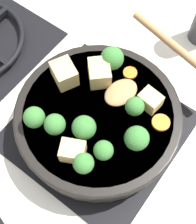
# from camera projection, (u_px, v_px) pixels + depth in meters

# --- Properties ---
(ground_plane) EXTENTS (2.40, 2.40, 0.00)m
(ground_plane) POSITION_uv_depth(u_px,v_px,m) (98.00, 130.00, 0.63)
(ground_plane) COLOR silver
(front_burner_grate) EXTENTS (0.31, 0.31, 0.03)m
(front_burner_grate) POSITION_uv_depth(u_px,v_px,m) (98.00, 128.00, 0.62)
(front_burner_grate) COLOR black
(front_burner_grate) RESTS_ON ground_plane
(skillet_pan) EXTENTS (0.42, 0.31, 0.06)m
(skillet_pan) POSITION_uv_depth(u_px,v_px,m) (97.00, 119.00, 0.58)
(skillet_pan) COLOR black
(skillet_pan) RESTS_ON front_burner_grate
(wooden_spoon) EXTENTS (0.22, 0.23, 0.02)m
(wooden_spoon) POSITION_uv_depth(u_px,v_px,m) (154.00, 67.00, 0.59)
(wooden_spoon) COLOR #A87A4C
(wooden_spoon) RESTS_ON skillet_pan
(tofu_cube_center_large) EXTENTS (0.06, 0.06, 0.04)m
(tofu_cube_center_large) POSITION_uv_depth(u_px,v_px,m) (99.00, 73.00, 0.57)
(tofu_cube_center_large) COLOR #DBB770
(tofu_cube_center_large) RESTS_ON skillet_pan
(tofu_cube_near_handle) EXTENTS (0.03, 0.04, 0.03)m
(tofu_cube_near_handle) POSITION_uv_depth(u_px,v_px,m) (150.00, 100.00, 0.55)
(tofu_cube_near_handle) COLOR #DBB770
(tofu_cube_near_handle) RESTS_ON skillet_pan
(tofu_cube_east_chunk) EXTENTS (0.05, 0.05, 0.03)m
(tofu_cube_east_chunk) POSITION_uv_depth(u_px,v_px,m) (73.00, 151.00, 0.51)
(tofu_cube_east_chunk) COLOR #DBB770
(tofu_cube_east_chunk) RESTS_ON skillet_pan
(tofu_cube_west_chunk) EXTENTS (0.06, 0.06, 0.04)m
(tofu_cube_west_chunk) POSITION_uv_depth(u_px,v_px,m) (64.00, 74.00, 0.57)
(tofu_cube_west_chunk) COLOR #DBB770
(tofu_cube_west_chunk) RESTS_ON skillet_pan
(broccoli_floret_near_spoon) EXTENTS (0.04, 0.04, 0.04)m
(broccoli_floret_near_spoon) POSITION_uv_depth(u_px,v_px,m) (55.00, 125.00, 0.52)
(broccoli_floret_near_spoon) COLOR #709956
(broccoli_floret_near_spoon) RESTS_ON skillet_pan
(broccoli_floret_center_top) EXTENTS (0.04, 0.04, 0.05)m
(broccoli_floret_center_top) POSITION_uv_depth(u_px,v_px,m) (84.00, 128.00, 0.52)
(broccoli_floret_center_top) COLOR #709956
(broccoli_floret_center_top) RESTS_ON skillet_pan
(broccoli_floret_east_rim) EXTENTS (0.04, 0.04, 0.05)m
(broccoli_floret_east_rim) POSITION_uv_depth(u_px,v_px,m) (137.00, 138.00, 0.51)
(broccoli_floret_east_rim) COLOR #709956
(broccoli_floret_east_rim) RESTS_ON skillet_pan
(broccoli_floret_west_rim) EXTENTS (0.03, 0.03, 0.04)m
(broccoli_floret_west_rim) POSITION_uv_depth(u_px,v_px,m) (103.00, 150.00, 0.50)
(broccoli_floret_west_rim) COLOR #709956
(broccoli_floret_west_rim) RESTS_ON skillet_pan
(broccoli_floret_north_edge) EXTENTS (0.04, 0.04, 0.04)m
(broccoli_floret_north_edge) POSITION_uv_depth(u_px,v_px,m) (34.00, 118.00, 0.53)
(broccoli_floret_north_edge) COLOR #709956
(broccoli_floret_north_edge) RESTS_ON skillet_pan
(broccoli_floret_south_cluster) EXTENTS (0.03, 0.03, 0.04)m
(broccoli_floret_south_cluster) POSITION_uv_depth(u_px,v_px,m) (84.00, 163.00, 0.49)
(broccoli_floret_south_cluster) COLOR #709956
(broccoli_floret_south_cluster) RESTS_ON skillet_pan
(broccoli_floret_mid_floret) EXTENTS (0.04, 0.04, 0.05)m
(broccoli_floret_mid_floret) POSITION_uv_depth(u_px,v_px,m) (112.00, 58.00, 0.58)
(broccoli_floret_mid_floret) COLOR #709956
(broccoli_floret_mid_floret) RESTS_ON skillet_pan
(broccoli_floret_small_inner) EXTENTS (0.03, 0.03, 0.04)m
(broccoli_floret_small_inner) POSITION_uv_depth(u_px,v_px,m) (135.00, 107.00, 0.54)
(broccoli_floret_small_inner) COLOR #709956
(broccoli_floret_small_inner) RESTS_ON skillet_pan
(carrot_slice_orange_thin) EXTENTS (0.03, 0.03, 0.01)m
(carrot_slice_orange_thin) POSITION_uv_depth(u_px,v_px,m) (161.00, 123.00, 0.55)
(carrot_slice_orange_thin) COLOR orange
(carrot_slice_orange_thin) RESTS_ON skillet_pan
(carrot_slice_near_center) EXTENTS (0.03, 0.03, 0.01)m
(carrot_slice_near_center) POSITION_uv_depth(u_px,v_px,m) (131.00, 74.00, 0.59)
(carrot_slice_near_center) COLOR orange
(carrot_slice_near_center) RESTS_ON skillet_pan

